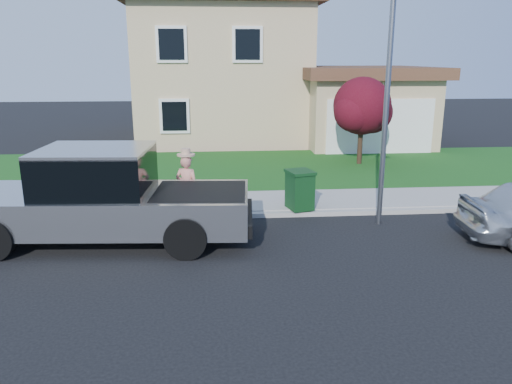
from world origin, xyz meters
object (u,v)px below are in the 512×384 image
woman (187,187)px  street_lamp (389,98)px  ornamental_tree (363,109)px  trash_bin (300,189)px  pickup_truck (104,199)px

woman → street_lamp: street_lamp is taller
ornamental_tree → trash_bin: ornamental_tree is taller
woman → ornamental_tree: ornamental_tree is taller
pickup_truck → street_lamp: (6.61, 0.64, 2.13)m
pickup_truck → woman: (1.77, 1.42, -0.12)m
trash_bin → street_lamp: street_lamp is taller
trash_bin → street_lamp: 3.27m
woman → trash_bin: size_ratio=1.80×
pickup_truck → trash_bin: (4.72, 1.69, -0.33)m
woman → ornamental_tree: 8.90m
street_lamp → woman: bearing=149.9°
woman → pickup_truck: bearing=61.6°
pickup_truck → street_lamp: 6.97m
trash_bin → woman: bearing=170.0°
woman → trash_bin: 2.97m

